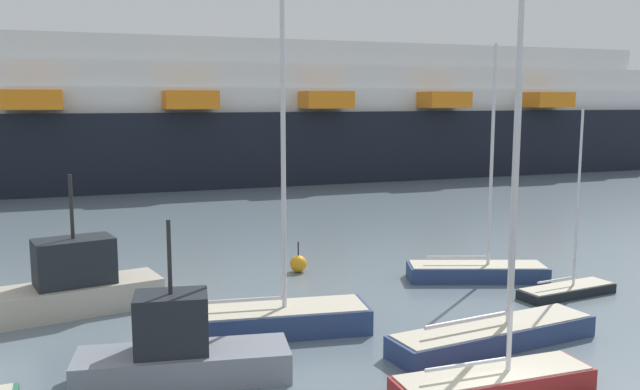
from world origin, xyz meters
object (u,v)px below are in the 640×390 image
(sailboat_2, at_px, (269,317))
(sailboat_7, at_px, (477,269))
(channel_buoy_0, at_px, (298,264))
(sailboat_6, at_px, (494,378))
(fishing_boat_2, at_px, (180,351))
(cruise_ship, at_px, (173,117))
(sailboat_3, at_px, (567,288))
(sailboat_5, at_px, (495,325))
(fishing_boat_1, at_px, (69,286))

(sailboat_2, xyz_separation_m, sailboat_7, (10.04, 3.73, -0.08))
(channel_buoy_0, bearing_deg, sailboat_6, -83.81)
(fishing_boat_2, bearing_deg, sailboat_2, -130.56)
(sailboat_7, xyz_separation_m, cruise_ship, (-8.79, 40.52, 5.55))
(sailboat_7, bearing_deg, channel_buoy_0, 170.27)
(sailboat_3, distance_m, sailboat_5, 6.95)
(sailboat_3, distance_m, channel_buoy_0, 11.33)
(sailboat_6, bearing_deg, fishing_boat_1, 134.38)
(sailboat_2, distance_m, sailboat_5, 7.26)
(sailboat_6, relative_size, fishing_boat_1, 1.19)
(sailboat_5, bearing_deg, sailboat_2, 143.58)
(sailboat_6, relative_size, channel_buoy_0, 5.96)
(sailboat_2, relative_size, channel_buoy_0, 7.99)
(cruise_ship, bearing_deg, fishing_boat_1, -103.31)
(sailboat_5, xyz_separation_m, fishing_boat_1, (-12.83, 7.61, 0.30))
(sailboat_3, bearing_deg, fishing_boat_2, -175.96)
(sailboat_2, xyz_separation_m, cruise_ship, (1.25, 44.25, 5.47))
(sailboat_3, relative_size, fishing_boat_1, 1.05)
(sailboat_5, height_order, sailboat_6, sailboat_5)
(sailboat_2, height_order, cruise_ship, cruise_ship)
(sailboat_2, relative_size, fishing_boat_1, 1.60)
(cruise_ship, bearing_deg, fishing_boat_2, -97.88)
(sailboat_2, bearing_deg, sailboat_6, -48.37)
(sailboat_2, height_order, sailboat_6, sailboat_2)
(fishing_boat_1, distance_m, channel_buoy_0, 9.96)
(sailboat_3, relative_size, sailboat_5, 0.52)
(sailboat_3, bearing_deg, sailboat_6, -146.88)
(sailboat_3, height_order, sailboat_7, sailboat_7)
(sailboat_2, distance_m, channel_buoy_0, 7.94)
(sailboat_3, xyz_separation_m, channel_buoy_0, (-9.11, 6.74, 0.06))
(sailboat_6, xyz_separation_m, fishing_boat_2, (-7.76, 3.34, 0.42))
(sailboat_5, height_order, sailboat_7, sailboat_5)
(sailboat_7, xyz_separation_m, channel_buoy_0, (-6.95, 3.58, -0.09))
(channel_buoy_0, xyz_separation_m, cruise_ship, (-1.84, 36.94, 5.64))
(sailboat_5, bearing_deg, sailboat_3, 25.02)
(fishing_boat_1, distance_m, fishing_boat_2, 7.90)
(sailboat_5, relative_size, fishing_boat_1, 2.02)
(cruise_ship, bearing_deg, sailboat_6, -88.74)
(fishing_boat_2, relative_size, cruise_ship, 0.05)
(sailboat_7, relative_size, channel_buoy_0, 7.18)
(sailboat_3, xyz_separation_m, fishing_boat_2, (-15.39, -3.52, 0.51))
(sailboat_3, bearing_deg, sailboat_7, 115.52)
(fishing_boat_1, height_order, channel_buoy_0, fishing_boat_1)
(sailboat_5, relative_size, channel_buoy_0, 10.10)
(sailboat_2, distance_m, sailboat_3, 12.21)
(sailboat_5, xyz_separation_m, sailboat_7, (3.59, 7.05, -0.21))
(sailboat_5, xyz_separation_m, cruise_ship, (-5.20, 47.58, 5.34))
(sailboat_2, xyz_separation_m, sailboat_3, (12.20, 0.58, -0.23))
(fishing_boat_2, distance_m, channel_buoy_0, 12.04)
(sailboat_3, relative_size, sailboat_7, 0.74)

